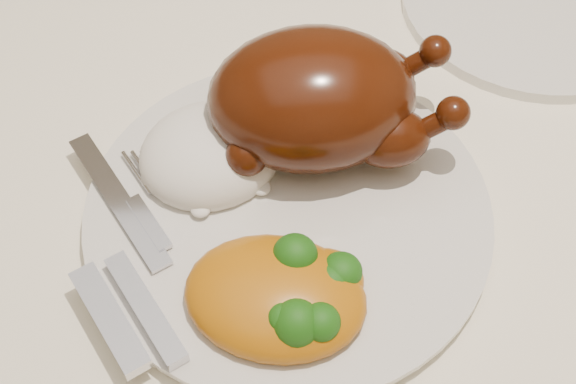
{
  "coord_description": "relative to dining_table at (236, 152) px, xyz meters",
  "views": [
    {
      "loc": [
        0.01,
        -0.47,
        1.24
      ],
      "look_at": [
        0.04,
        -0.15,
        0.8
      ],
      "focal_mm": 50.0,
      "sensor_mm": 36.0,
      "label": 1
    }
  ],
  "objects": [
    {
      "name": "tablecloth",
      "position": [
        0.0,
        0.0,
        0.07
      ],
      "size": [
        1.73,
        1.03,
        0.18
      ],
      "color": "white",
      "rests_on": "dining_table"
    },
    {
      "name": "dining_table",
      "position": [
        0.0,
        0.0,
        0.0
      ],
      "size": [
        1.6,
        0.9,
        0.76
      ],
      "color": "brown",
      "rests_on": "floor"
    },
    {
      "name": "roast_chicken",
      "position": [
        0.06,
        -0.09,
        0.16
      ],
      "size": [
        0.18,
        0.12,
        0.1
      ],
      "rotation": [
        0.0,
        0.0,
        0.02
      ],
      "color": "#401506",
      "rests_on": "dinner_plate"
    },
    {
      "name": "cutlery",
      "position": [
        -0.07,
        -0.2,
        0.12
      ],
      "size": [
        0.09,
        0.2,
        0.01
      ],
      "rotation": [
        0.0,
        0.0,
        0.51
      ],
      "color": "#BCBCC3",
      "rests_on": "dinner_plate"
    },
    {
      "name": "mac_and_cheese",
      "position": [
        0.03,
        -0.22,
        0.13
      ],
      "size": [
        0.14,
        0.12,
        0.05
      ],
      "rotation": [
        0.0,
        0.0,
        -0.27
      ],
      "color": "#BD670C",
      "rests_on": "dinner_plate"
    },
    {
      "name": "rice_mound",
      "position": [
        -0.02,
        -0.1,
        0.12
      ],
      "size": [
        0.13,
        0.12,
        0.05
      ],
      "rotation": [
        0.0,
        0.0,
        0.36
      ],
      "color": "white",
      "rests_on": "dinner_plate"
    },
    {
      "name": "side_plate",
      "position": [
        0.27,
        0.06,
        0.11
      ],
      "size": [
        0.3,
        0.3,
        0.01
      ],
      "primitive_type": "cylinder",
      "rotation": [
        0.0,
        0.0,
        0.37
      ],
      "color": "silver",
      "rests_on": "tablecloth"
    },
    {
      "name": "dinner_plate",
      "position": [
        0.04,
        -0.15,
        0.11
      ],
      "size": [
        0.32,
        0.32,
        0.01
      ],
      "primitive_type": "cylinder",
      "rotation": [
        0.0,
        0.0,
        0.13
      ],
      "color": "silver",
      "rests_on": "tablecloth"
    }
  ]
}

